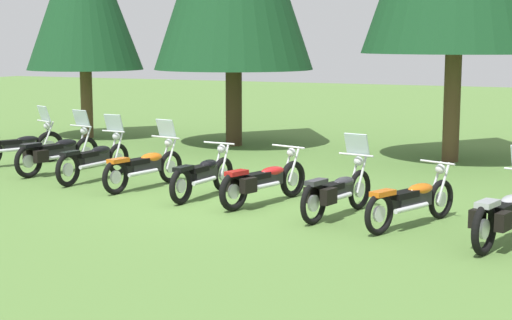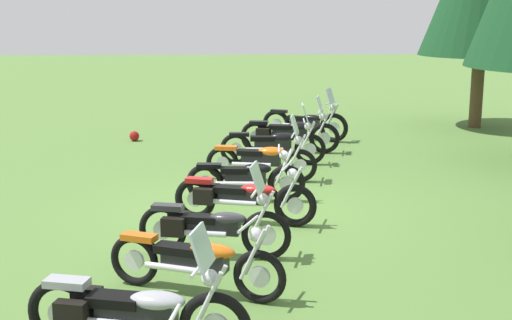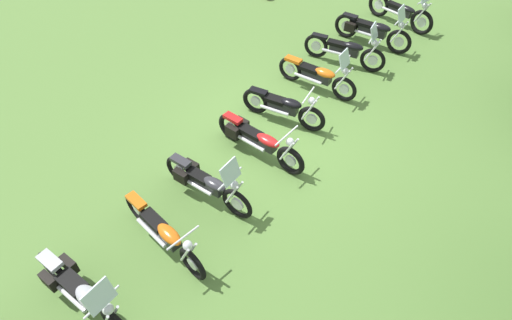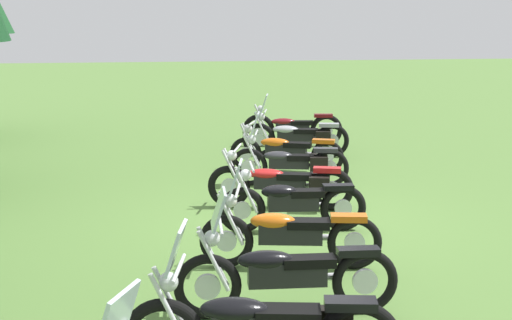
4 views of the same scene
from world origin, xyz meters
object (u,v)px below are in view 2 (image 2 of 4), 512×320
motorcycle_5 (241,197)px  motorcycle_6 (211,225)px  motorcycle_2 (275,144)px  motorcycle_4 (247,178)px  dropped_helmet (134,136)px  motorcycle_8 (134,311)px  motorcycle_0 (306,123)px  motorcycle_3 (263,158)px  motorcycle_1 (289,133)px  motorcycle_7 (196,260)px

motorcycle_5 → motorcycle_6: size_ratio=1.07×
motorcycle_2 → motorcycle_4: (2.99, -0.70, -0.03)m
dropped_helmet → motorcycle_8: bearing=7.3°
motorcycle_0 → motorcycle_6: motorcycle_0 is taller
motorcycle_3 → dropped_helmet: motorcycle_3 is taller
motorcycle_0 → motorcycle_5: motorcycle_0 is taller
motorcycle_6 → motorcycle_1: bearing=89.1°
motorcycle_7 → dropped_helmet: size_ratio=8.49×
motorcycle_3 → motorcycle_2: bearing=88.4°
motorcycle_6 → motorcycle_8: 2.93m
motorcycle_1 → motorcycle_5: bearing=-91.6°
motorcycle_0 → dropped_helmet: size_ratio=8.46×
motorcycle_0 → motorcycle_2: size_ratio=0.93×
motorcycle_8 → dropped_helmet: size_ratio=8.99×
motorcycle_6 → motorcycle_0: bearing=87.9°
dropped_helmet → motorcycle_3: bearing=35.4°
motorcycle_1 → motorcycle_5: motorcycle_1 is taller
motorcycle_0 → motorcycle_4: (5.88, -1.70, -0.03)m
motorcycle_4 → motorcycle_5: size_ratio=0.93×
motorcycle_4 → motorcycle_7: 4.24m
motorcycle_3 → motorcycle_6: 4.47m
motorcycle_0 → motorcycle_6: size_ratio=1.02×
motorcycle_1 → motorcycle_8: 10.29m
motorcycle_1 → motorcycle_7: 8.69m
motorcycle_7 → dropped_helmet: 10.33m
motorcycle_2 → motorcycle_5: size_ratio=1.02×
motorcycle_5 → motorcycle_8: motorcycle_8 is taller
motorcycle_5 → motorcycle_7: bearing=-85.8°
motorcycle_5 → motorcycle_7: (2.89, -0.60, 0.00)m
motorcycle_4 → motorcycle_5: 1.29m
motorcycle_1 → motorcycle_3: motorcycle_1 is taller
motorcycle_5 → motorcycle_6: 1.62m
motorcycle_2 → dropped_helmet: motorcycle_2 is taller
dropped_helmet → motorcycle_6: bearing=14.1°
motorcycle_4 → motorcycle_5: (1.28, -0.12, -0.00)m
motorcycle_2 → motorcycle_8: motorcycle_8 is taller
motorcycle_5 → dropped_helmet: motorcycle_5 is taller
motorcycle_3 → motorcycle_8: motorcycle_8 is taller
motorcycle_4 → motorcycle_0: bearing=78.0°
motorcycle_1 → motorcycle_5: size_ratio=1.03×
motorcycle_5 → motorcycle_4: bearing=100.8°
motorcycle_0 → motorcycle_7: bearing=-79.3°
motorcycle_8 → motorcycle_0: bearing=89.1°
motorcycle_4 → motorcycle_7: size_ratio=0.98×
motorcycle_2 → dropped_helmet: bearing=143.1°
motorcycle_4 → dropped_helmet: (-5.94, -2.77, -0.31)m
motorcycle_2 → dropped_helmet: 4.57m
motorcycle_3 → motorcycle_4: 1.57m
motorcycle_3 → dropped_helmet: 5.43m
motorcycle_3 → motorcycle_8: size_ratio=0.96×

